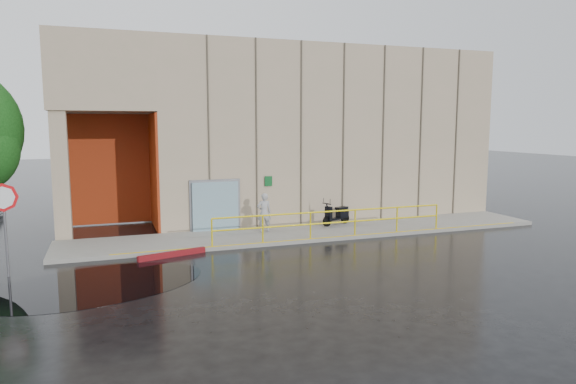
% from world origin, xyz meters
% --- Properties ---
extents(ground, '(120.00, 120.00, 0.00)m').
position_xyz_m(ground, '(0.00, 0.00, 0.00)').
color(ground, black).
rests_on(ground, ground).
extents(sidewalk, '(20.00, 3.00, 0.15)m').
position_xyz_m(sidewalk, '(4.00, 4.50, 0.07)').
color(sidewalk, gray).
rests_on(sidewalk, ground).
extents(building, '(20.00, 10.17, 8.00)m').
position_xyz_m(building, '(5.10, 10.98, 4.21)').
color(building, tan).
rests_on(building, ground).
extents(guardrail, '(9.56, 0.06, 1.03)m').
position_xyz_m(guardrail, '(4.25, 3.15, 0.68)').
color(guardrail, yellow).
rests_on(guardrail, sidewalk).
extents(person, '(0.61, 0.43, 1.58)m').
position_xyz_m(person, '(2.00, 4.96, 0.94)').
color(person, '#A0A1A5').
rests_on(person, sidewalk).
extents(scooter, '(1.61, 1.03, 1.22)m').
position_xyz_m(scooter, '(5.39, 5.27, 0.85)').
color(scooter, black).
rests_on(scooter, sidewalk).
extents(stop_sign, '(0.79, 0.34, 2.79)m').
position_xyz_m(stop_sign, '(-6.83, 1.96, 2.01)').
color(stop_sign, slate).
rests_on(stop_sign, ground).
extents(red_curb, '(2.36, 0.82, 0.18)m').
position_xyz_m(red_curb, '(-1.97, 2.69, 0.09)').
color(red_curb, maroon).
rests_on(red_curb, ground).
extents(puddle, '(7.04, 5.34, 0.01)m').
position_xyz_m(puddle, '(-4.43, 0.24, 0.00)').
color(puddle, black).
rests_on(puddle, ground).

